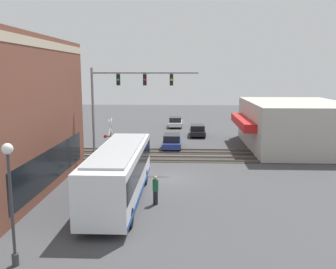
{
  "coord_description": "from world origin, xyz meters",
  "views": [
    {
      "loc": [
        -26.16,
        -1.01,
        7.66
      ],
      "look_at": [
        4.09,
        0.31,
        2.54
      ],
      "focal_mm": 40.0,
      "sensor_mm": 36.0,
      "label": 1
    }
  ],
  "objects_px": {
    "crossing_signal": "(111,136)",
    "pedestrian_at_crossing": "(123,151)",
    "parked_car_black": "(197,131)",
    "city_bus": "(119,172)",
    "streetlamp": "(11,194)",
    "parked_car_white": "(175,122)",
    "parked_car_blue": "(172,142)",
    "pedestrian_near_bus": "(155,190)"
  },
  "relations": [
    {
      "from": "pedestrian_at_crossing",
      "to": "pedestrian_near_bus",
      "type": "xyz_separation_m",
      "value": [
        -10.52,
        -3.57,
        -0.05
      ]
    },
    {
      "from": "parked_car_black",
      "to": "parked_car_white",
      "type": "height_order",
      "value": "parked_car_white"
    },
    {
      "from": "pedestrian_near_bus",
      "to": "parked_car_white",
      "type": "bearing_deg",
      "value": -0.79
    },
    {
      "from": "parked_car_white",
      "to": "pedestrian_near_bus",
      "type": "height_order",
      "value": "pedestrian_near_bus"
    },
    {
      "from": "streetlamp",
      "to": "parked_car_blue",
      "type": "xyz_separation_m",
      "value": [
        23.43,
        -5.48,
        -2.3
      ]
    },
    {
      "from": "crossing_signal",
      "to": "parked_car_black",
      "type": "distance_m",
      "value": 15.91
    },
    {
      "from": "city_bus",
      "to": "streetlamp",
      "type": "relative_size",
      "value": 2.26
    },
    {
      "from": "parked_car_black",
      "to": "streetlamp",
      "type": "bearing_deg",
      "value": 164.92
    },
    {
      "from": "parked_car_black",
      "to": "pedestrian_near_bus",
      "type": "distance_m",
      "value": 23.74
    },
    {
      "from": "parked_car_black",
      "to": "parked_car_white",
      "type": "relative_size",
      "value": 0.99
    },
    {
      "from": "parked_car_blue",
      "to": "pedestrian_near_bus",
      "type": "relative_size",
      "value": 2.7
    },
    {
      "from": "parked_car_blue",
      "to": "parked_car_black",
      "type": "height_order",
      "value": "parked_car_blue"
    },
    {
      "from": "crossing_signal",
      "to": "parked_car_blue",
      "type": "bearing_deg",
      "value": -36.96
    },
    {
      "from": "crossing_signal",
      "to": "streetlamp",
      "type": "height_order",
      "value": "streetlamp"
    },
    {
      "from": "city_bus",
      "to": "parked_car_black",
      "type": "height_order",
      "value": "city_bus"
    },
    {
      "from": "streetlamp",
      "to": "parked_car_black",
      "type": "relative_size",
      "value": 1.17
    },
    {
      "from": "crossing_signal",
      "to": "parked_car_black",
      "type": "bearing_deg",
      "value": -29.17
    },
    {
      "from": "parked_car_black",
      "to": "pedestrian_at_crossing",
      "type": "height_order",
      "value": "pedestrian_at_crossing"
    },
    {
      "from": "parked_car_blue",
      "to": "parked_car_white",
      "type": "bearing_deg",
      "value": 0.0
    },
    {
      "from": "streetlamp",
      "to": "parked_car_white",
      "type": "bearing_deg",
      "value": -8.21
    },
    {
      "from": "crossing_signal",
      "to": "pedestrian_at_crossing",
      "type": "bearing_deg",
      "value": -48.33
    },
    {
      "from": "streetlamp",
      "to": "crossing_signal",
      "type": "bearing_deg",
      "value": -1.91
    },
    {
      "from": "parked_car_black",
      "to": "crossing_signal",
      "type": "bearing_deg",
      "value": 150.83
    },
    {
      "from": "crossing_signal",
      "to": "parked_car_white",
      "type": "xyz_separation_m",
      "value": [
        21.1,
        -4.92,
        -1.64
      ]
    },
    {
      "from": "city_bus",
      "to": "parked_car_black",
      "type": "xyz_separation_m",
      "value": [
        23.02,
        -5.4,
        -1.16
      ]
    },
    {
      "from": "parked_car_blue",
      "to": "pedestrian_at_crossing",
      "type": "xyz_separation_m",
      "value": [
        -5.71,
        4.0,
        0.25
      ]
    },
    {
      "from": "pedestrian_near_bus",
      "to": "crossing_signal",
      "type": "bearing_deg",
      "value": 24.84
    },
    {
      "from": "city_bus",
      "to": "parked_car_white",
      "type": "height_order",
      "value": "city_bus"
    },
    {
      "from": "streetlamp",
      "to": "parked_car_black",
      "type": "distance_m",
      "value": 31.9
    },
    {
      "from": "pedestrian_at_crossing",
      "to": "pedestrian_near_bus",
      "type": "height_order",
      "value": "pedestrian_at_crossing"
    },
    {
      "from": "parked_car_black",
      "to": "pedestrian_at_crossing",
      "type": "distance_m",
      "value": 14.67
    },
    {
      "from": "pedestrian_at_crossing",
      "to": "city_bus",
      "type": "bearing_deg",
      "value": -172.07
    },
    {
      "from": "pedestrian_at_crossing",
      "to": "crossing_signal",
      "type": "bearing_deg",
      "value": 131.67
    },
    {
      "from": "parked_car_blue",
      "to": "city_bus",
      "type": "bearing_deg",
      "value": 170.62
    },
    {
      "from": "crossing_signal",
      "to": "parked_car_black",
      "type": "xyz_separation_m",
      "value": [
        13.82,
        -7.72,
        -1.65
      ]
    },
    {
      "from": "parked_car_black",
      "to": "pedestrian_near_bus",
      "type": "height_order",
      "value": "pedestrian_near_bus"
    },
    {
      "from": "parked_car_blue",
      "to": "parked_car_white",
      "type": "height_order",
      "value": "parked_car_blue"
    },
    {
      "from": "crossing_signal",
      "to": "pedestrian_near_bus",
      "type": "distance_m",
      "value": 10.78
    },
    {
      "from": "city_bus",
      "to": "streetlamp",
      "type": "xyz_separation_m",
      "value": [
        -7.7,
        2.88,
        1.17
      ]
    },
    {
      "from": "city_bus",
      "to": "parked_car_white",
      "type": "bearing_deg",
      "value": -4.9
    },
    {
      "from": "parked_car_black",
      "to": "pedestrian_at_crossing",
      "type": "xyz_separation_m",
      "value": [
        -13.0,
        6.8,
        0.29
      ]
    },
    {
      "from": "crossing_signal",
      "to": "streetlamp",
      "type": "relative_size",
      "value": 0.76
    }
  ]
}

